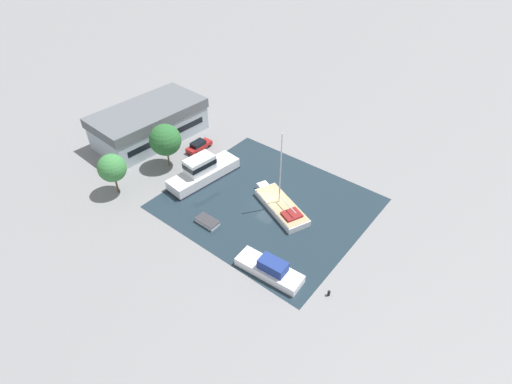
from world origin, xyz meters
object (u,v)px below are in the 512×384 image
(quay_tree_by_water, at_px, (112,168))
(parked_car, at_px, (199,146))
(sailboat_moored, at_px, (281,206))
(quay_tree_near_building, at_px, (165,140))
(warehouse_building, at_px, (150,123))
(small_dinghy, at_px, (207,222))
(cabin_boat, at_px, (270,269))
(motor_cruiser, at_px, (203,171))

(quay_tree_by_water, relative_size, parked_car, 1.35)
(quay_tree_by_water, relative_size, sailboat_moored, 0.53)
(quay_tree_by_water, bearing_deg, quay_tree_near_building, -4.89)
(warehouse_building, xyz_separation_m, small_dinghy, (-9.57, -22.72, -2.58))
(sailboat_moored, height_order, small_dinghy, sailboat_moored)
(small_dinghy, xyz_separation_m, cabin_boat, (-1.57, -11.65, 0.51))
(parked_car, bearing_deg, small_dinghy, -41.23)
(warehouse_building, xyz_separation_m, sailboat_moored, (-1.11, -28.68, -2.33))
(sailboat_moored, height_order, motor_cruiser, sailboat_moored)
(small_dinghy, height_order, cabin_boat, cabin_boat)
(motor_cruiser, bearing_deg, quay_tree_by_water, 59.19)
(parked_car, relative_size, motor_cruiser, 0.39)
(parked_car, relative_size, cabin_boat, 0.56)
(warehouse_building, height_order, sailboat_moored, sailboat_moored)
(quay_tree_near_building, distance_m, cabin_boat, 27.04)
(sailboat_moored, relative_size, motor_cruiser, 0.99)
(motor_cruiser, bearing_deg, small_dinghy, 144.09)
(quay_tree_by_water, distance_m, small_dinghy, 15.73)
(quay_tree_near_building, bearing_deg, small_dinghy, -112.57)
(quay_tree_near_building, bearing_deg, quay_tree_by_water, 175.11)
(warehouse_building, distance_m, parked_car, 9.72)
(quay_tree_by_water, bearing_deg, parked_car, -4.83)
(motor_cruiser, bearing_deg, sailboat_moored, -165.71)
(quay_tree_near_building, height_order, parked_car, quay_tree_near_building)
(warehouse_building, bearing_deg, quay_tree_by_water, -145.16)
(sailboat_moored, distance_m, small_dinghy, 10.35)
(small_dinghy, bearing_deg, warehouse_building, -112.94)
(small_dinghy, bearing_deg, motor_cruiser, -132.40)
(warehouse_building, relative_size, motor_cruiser, 1.61)
(quay_tree_by_water, bearing_deg, sailboat_moored, -60.44)
(warehouse_building, bearing_deg, quay_tree_near_building, -109.83)
(parked_car, distance_m, cabin_boat, 28.63)
(quay_tree_near_building, height_order, motor_cruiser, quay_tree_near_building)
(sailboat_moored, xyz_separation_m, cabin_boat, (-10.03, -5.69, 0.27))
(motor_cruiser, relative_size, cabin_boat, 1.44)
(parked_car, height_order, small_dinghy, parked_car)
(warehouse_building, distance_m, quay_tree_by_water, 15.19)
(quay_tree_near_building, relative_size, quay_tree_by_water, 1.13)
(warehouse_building, distance_m, motor_cruiser, 15.79)
(parked_car, height_order, cabin_boat, cabin_boat)
(motor_cruiser, relative_size, small_dinghy, 3.75)
(quay_tree_near_building, distance_m, motor_cruiser, 7.57)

